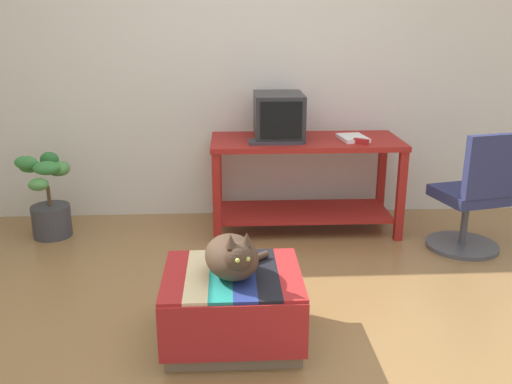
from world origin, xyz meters
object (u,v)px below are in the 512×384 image
object	(u,v)px
cat	(233,257)
stapler	(361,141)
keyboard	(275,142)
desk	(305,168)
tv_monitor	(279,117)
ottoman_with_blanket	(233,307)
book	(353,138)
office_chair	(473,200)
potted_plant	(50,201)

from	to	relation	value
cat	stapler	xyz separation A→B (m)	(0.97, 1.44, 0.26)
keyboard	desk	bearing A→B (deg)	30.00
stapler	tv_monitor	bearing A→B (deg)	105.48
keyboard	ottoman_with_blanket	world-z (taller)	keyboard
book	ottoman_with_blanket	xyz separation A→B (m)	(-0.95, -1.55, -0.56)
book	ottoman_with_blanket	bearing A→B (deg)	-128.66
office_chair	book	bearing A→B (deg)	-43.81
office_chair	stapler	bearing A→B (deg)	-35.73
ottoman_with_blanket	stapler	xyz separation A→B (m)	(0.98, 1.40, 0.56)
keyboard	potted_plant	distance (m)	1.79
keyboard	office_chair	size ratio (longest dim) A/B	0.45
stapler	book	bearing A→B (deg)	48.11
desk	ottoman_with_blanket	bearing A→B (deg)	-109.94
keyboard	stapler	bearing A→B (deg)	-4.77
office_chair	stapler	distance (m)	0.90
keyboard	stapler	xyz separation A→B (m)	(0.63, -0.06, 0.01)
ottoman_with_blanket	cat	world-z (taller)	cat
potted_plant	stapler	xyz separation A→B (m)	(2.36, -0.13, 0.47)
desk	stapler	bearing A→B (deg)	-27.10
book	stapler	world-z (taller)	stapler
book	ottoman_with_blanket	size ratio (longest dim) A/B	0.39
keyboard	stapler	size ratio (longest dim) A/B	3.64
book	stapler	xyz separation A→B (m)	(0.03, -0.15, 0.01)
keyboard	ottoman_with_blanket	distance (m)	1.60
tv_monitor	desk	bearing A→B (deg)	-10.30
keyboard	tv_monitor	bearing A→B (deg)	78.29
cat	stapler	bearing A→B (deg)	41.19
book	office_chair	xyz separation A→B (m)	(0.78, -0.46, -0.37)
ottoman_with_blanket	desk	bearing A→B (deg)	69.63
office_chair	stapler	xyz separation A→B (m)	(-0.75, 0.31, 0.37)
potted_plant	stapler	distance (m)	2.41
cat	desk	bearing A→B (deg)	55.45
tv_monitor	stapler	xyz separation A→B (m)	(0.59, -0.24, -0.15)
book	stapler	size ratio (longest dim) A/B	2.48
tv_monitor	stapler	distance (m)	0.66
book	ottoman_with_blanket	distance (m)	1.90
potted_plant	book	bearing A→B (deg)	0.36
office_chair	ottoman_with_blanket	bearing A→B (deg)	18.81
potted_plant	desk	bearing A→B (deg)	1.89
ottoman_with_blanket	tv_monitor	bearing A→B (deg)	76.84
tv_monitor	keyboard	xyz separation A→B (m)	(-0.04, -0.18, -0.16)
desk	cat	distance (m)	1.74
desk	potted_plant	xyz separation A→B (m)	(-1.98, -0.07, -0.21)
book	tv_monitor	bearing A→B (deg)	163.78
desk	tv_monitor	bearing A→B (deg)	169.70
desk	ottoman_with_blanket	xyz separation A→B (m)	(-0.59, -1.60, -0.31)
desk	ottoman_with_blanket	distance (m)	1.73
office_chair	stapler	world-z (taller)	office_chair
desk	cat	world-z (taller)	desk
desk	stapler	size ratio (longest dim) A/B	13.34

